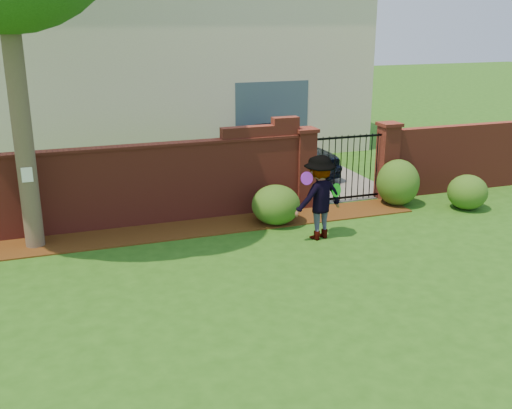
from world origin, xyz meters
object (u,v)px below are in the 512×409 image
object	(u,v)px
frisbee_green	(336,190)
man	(320,198)
frisbee_purple	(307,178)
car	(287,150)

from	to	relation	value
frisbee_green	man	bearing A→B (deg)	-177.44
man	frisbee_purple	distance (m)	0.59
frisbee_purple	frisbee_green	bearing A→B (deg)	9.58
car	frisbee_green	xyz separation A→B (m)	(-1.00, -5.06, 0.28)
car	frisbee_purple	xyz separation A→B (m)	(-1.71, -5.18, 0.62)
man	frisbee_purple	xyz separation A→B (m)	(-0.35, -0.10, 0.46)
car	man	xyz separation A→B (m)	(-1.36, -5.07, 0.16)
frisbee_purple	frisbee_green	xyz separation A→B (m)	(0.71, 0.12, -0.34)
frisbee_purple	frisbee_green	world-z (taller)	frisbee_purple
man	frisbee_green	xyz separation A→B (m)	(0.36, 0.02, 0.12)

